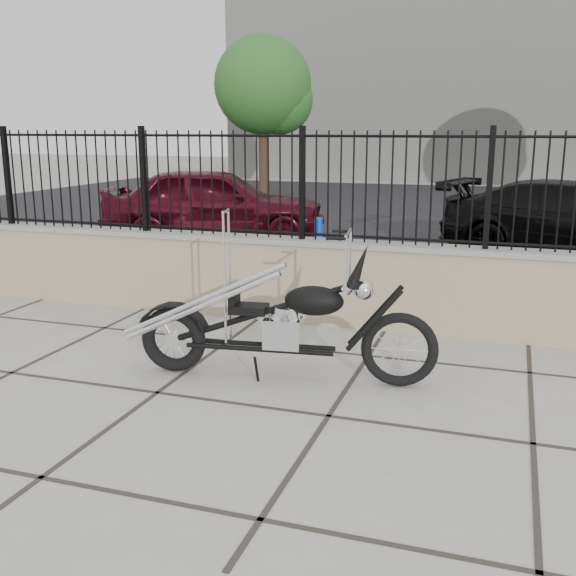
{
  "coord_description": "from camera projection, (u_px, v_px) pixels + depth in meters",
  "views": [
    {
      "loc": [
        1.24,
        -4.71,
        2.18
      ],
      "look_at": [
        -0.65,
        0.95,
        0.76
      ],
      "focal_mm": 42.0,
      "sensor_mm": 36.0,
      "label": 1
    }
  ],
  "objects": [
    {
      "name": "background_building",
      "position": [
        491.0,
        85.0,
        28.76
      ],
      "size": [
        22.0,
        6.0,
        8.0
      ],
      "primitive_type": "cube",
      "color": "beige",
      "rests_on": "ground_plane"
    },
    {
      "name": "car_red",
      "position": [
        215.0,
        204.0,
        13.25
      ],
      "size": [
        4.65,
        2.95,
        1.47
      ],
      "primitive_type": "imported",
      "rotation": [
        0.0,
        0.0,
        1.87
      ],
      "color": "#400915",
      "rests_on": "parking_lot"
    },
    {
      "name": "ground_plane",
      "position": [
        329.0,
        416.0,
        5.23
      ],
      "size": [
        90.0,
        90.0,
        0.0
      ],
      "primitive_type": "plane",
      "color": "#99968E",
      "rests_on": "ground"
    },
    {
      "name": "iron_fence",
      "position": [
        392.0,
        188.0,
        7.18
      ],
      "size": [
        14.0,
        0.08,
        1.2
      ],
      "primitive_type": "cube",
      "color": "black",
      "rests_on": "retaining_wall"
    },
    {
      "name": "bollard_a",
      "position": [
        318.0,
        252.0,
        9.52
      ],
      "size": [
        0.12,
        0.12,
        0.96
      ],
      "primitive_type": "cylinder",
      "rotation": [
        0.0,
        0.0,
        0.01
      ],
      "color": "#0B22A5",
      "rests_on": "ground_plane"
    },
    {
      "name": "retaining_wall",
      "position": [
        388.0,
        286.0,
        7.42
      ],
      "size": [
        14.0,
        0.36,
        0.96
      ],
      "primitive_type": "cube",
      "color": "gray",
      "rests_on": "ground_plane"
    },
    {
      "name": "parking_lot",
      "position": [
        459.0,
        218.0,
        16.77
      ],
      "size": [
        30.0,
        30.0,
        0.0
      ],
      "primitive_type": "plane",
      "color": "black",
      "rests_on": "ground"
    },
    {
      "name": "tree_left",
      "position": [
        263.0,
        81.0,
        21.32
      ],
      "size": [
        3.09,
        3.09,
        5.22
      ],
      "rotation": [
        0.0,
        0.0,
        0.33
      ],
      "color": "#382619",
      "rests_on": "ground_plane"
    },
    {
      "name": "chopper_motorcycle",
      "position": [
        277.0,
        296.0,
        5.85
      ],
      "size": [
        2.58,
        0.78,
        1.53
      ],
      "primitive_type": null,
      "rotation": [
        0.0,
        0.0,
        0.13
      ],
      "color": "black",
      "rests_on": "ground_plane"
    }
  ]
}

